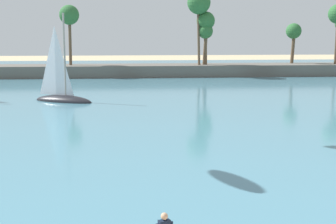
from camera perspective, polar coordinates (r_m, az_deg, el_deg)
name	(u,v)px	position (r m, az deg, el deg)	size (l,w,h in m)	color
sea	(120,83)	(63.10, -5.79, 3.49)	(220.00, 98.53, 0.06)	teal
palm_headland	(133,62)	(72.13, -4.29, 6.09)	(105.88, 6.00, 12.75)	#605B54
sailboat_far_left	(62,93)	(47.12, -12.65, 2.24)	(6.44, 4.55, 9.10)	black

